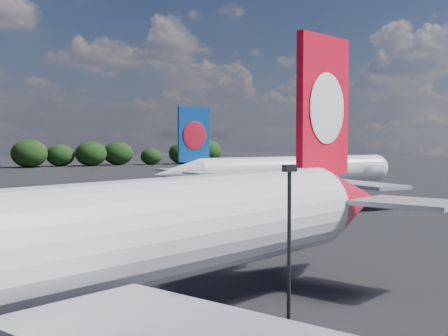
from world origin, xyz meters
TOP-DOWN VIEW (x-y plane):
  - qantas_airliner at (0.50, -2.49)m, footprint 53.08×50.99m
  - china_southern_airliner at (52.23, 53.66)m, footprint 45.98×43.63m
  - apron_lamp_post at (5.70, -11.02)m, footprint 0.55×0.30m

SIDE VIEW (x-z plane):
  - china_southern_airliner at x=52.23m, z-range -2.94..12.11m
  - apron_lamp_post at x=5.70m, z-range 0.63..10.08m
  - qantas_airliner at x=0.50m, z-range -3.48..14.32m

